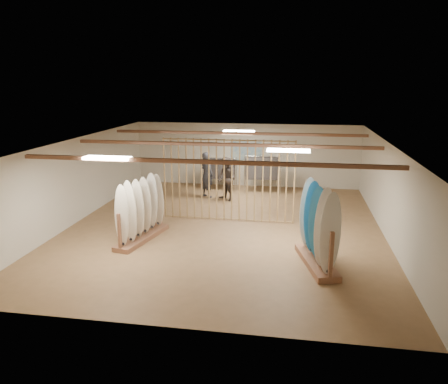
% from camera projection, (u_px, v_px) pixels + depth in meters
% --- Properties ---
extents(floor, '(12.00, 12.00, 0.00)m').
position_uv_depth(floor, '(224.00, 228.00, 14.18)').
color(floor, '#916C46').
rests_on(floor, ground).
extents(ceiling, '(12.00, 12.00, 0.00)m').
position_uv_depth(ceiling, '(224.00, 142.00, 13.49)').
color(ceiling, gray).
rests_on(ceiling, ground).
extents(wall_back, '(12.00, 0.00, 12.00)m').
position_uv_depth(wall_back, '(246.00, 155.00, 19.57)').
color(wall_back, beige).
rests_on(wall_back, ground).
extents(wall_front, '(12.00, 0.00, 12.00)m').
position_uv_depth(wall_front, '(171.00, 260.00, 8.10)').
color(wall_front, beige).
rests_on(wall_front, ground).
extents(wall_left, '(0.00, 12.00, 12.00)m').
position_uv_depth(wall_left, '(77.00, 180.00, 14.63)').
color(wall_left, beige).
rests_on(wall_left, ground).
extents(wall_right, '(0.00, 12.00, 12.00)m').
position_uv_depth(wall_right, '(389.00, 192.00, 13.04)').
color(wall_right, beige).
rests_on(wall_right, ground).
extents(ceiling_slats, '(9.50, 6.12, 0.10)m').
position_uv_depth(ceiling_slats, '(224.00, 145.00, 13.51)').
color(ceiling_slats, '#8C5B3F').
rests_on(ceiling_slats, ground).
extents(light_panels, '(1.20, 0.35, 0.06)m').
position_uv_depth(light_panels, '(224.00, 144.00, 13.50)').
color(light_panels, white).
rests_on(light_panels, ground).
extents(bamboo_partition, '(4.45, 0.05, 2.78)m').
position_uv_depth(bamboo_partition, '(228.00, 180.00, 14.60)').
color(bamboo_partition, '#A58250').
rests_on(bamboo_partition, ground).
extents(poster, '(1.40, 0.03, 0.90)m').
position_uv_depth(poster, '(246.00, 151.00, 19.50)').
color(poster, '#2D689D').
rests_on(poster, ground).
extents(rack_left, '(0.99, 2.42, 1.90)m').
position_uv_depth(rack_left, '(141.00, 219.00, 12.96)').
color(rack_left, '#8C5B3F').
rests_on(rack_left, floor).
extents(rack_right, '(1.13, 2.31, 2.13)m').
position_uv_depth(rack_right, '(318.00, 238.00, 11.16)').
color(rack_right, '#8C5B3F').
rests_on(rack_right, floor).
extents(clothing_rack_a, '(1.36, 0.43, 1.46)m').
position_uv_depth(clothing_rack_a, '(220.00, 169.00, 18.79)').
color(clothing_rack_a, silver).
rests_on(clothing_rack_a, floor).
extents(clothing_rack_b, '(1.50, 0.43, 1.61)m').
position_uv_depth(clothing_rack_b, '(263.00, 168.00, 18.39)').
color(clothing_rack_b, silver).
rests_on(clothing_rack_b, floor).
extents(shopper_a, '(0.93, 0.88, 2.12)m').
position_uv_depth(shopper_a, '(207.00, 172.00, 17.68)').
color(shopper_a, '#27282F').
rests_on(shopper_a, floor).
extents(shopper_b, '(1.21, 1.19, 1.97)m').
position_uv_depth(shopper_b, '(227.00, 176.00, 17.19)').
color(shopper_b, '#332B27').
rests_on(shopper_b, floor).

